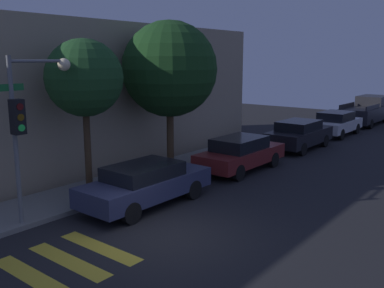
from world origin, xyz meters
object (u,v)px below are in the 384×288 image
object	(u,v)px
sedan_far_end	(299,134)
sedan_middle	(240,153)
pickup_truck	(367,111)
tree_near_corner	(84,79)
traffic_light_pole	(29,110)
sedan_tail_of_row	(336,123)
tree_midblock	(170,69)
sedan_near_corner	(146,183)

from	to	relation	value
sedan_far_end	sedan_middle	bearing A→B (deg)	180.00
sedan_middle	pickup_truck	distance (m)	16.55
pickup_truck	tree_near_corner	size ratio (longest dim) A/B	1.09
sedan_middle	sedan_far_end	distance (m)	5.51
traffic_light_pole	sedan_tail_of_row	bearing A→B (deg)	-3.80
tree_near_corner	sedan_far_end	bearing A→B (deg)	-10.60
tree_midblock	sedan_tail_of_row	bearing A→B (deg)	-9.75
sedan_near_corner	sedan_far_end	world-z (taller)	sedan_far_end
traffic_light_pole	tree_midblock	distance (m)	6.70
sedan_near_corner	pickup_truck	bearing A→B (deg)	0.00
traffic_light_pole	sedan_tail_of_row	world-z (taller)	traffic_light_pole
sedan_tail_of_row	pickup_truck	world-z (taller)	pickup_truck
sedan_near_corner	sedan_far_end	distance (m)	10.97
tree_near_corner	pickup_truck	bearing A→B (deg)	-5.45
sedan_near_corner	sedan_middle	bearing A→B (deg)	0.00
sedan_tail_of_row	sedan_middle	bearing A→B (deg)	180.00
sedan_middle	tree_midblock	size ratio (longest dim) A/B	0.74
sedan_near_corner	sedan_middle	size ratio (longest dim) A/B	1.01
traffic_light_pole	sedan_near_corner	distance (m)	4.09
sedan_far_end	tree_midblock	bearing A→B (deg)	163.80
traffic_light_pole	tree_near_corner	bearing A→B (deg)	19.43
sedan_near_corner	tree_midblock	xyz separation A→B (m)	(3.57, 2.15, 3.39)
traffic_light_pole	sedan_middle	bearing A→B (deg)	-8.51
traffic_light_pole	pickup_truck	size ratio (longest dim) A/B	0.82
sedan_tail_of_row	tree_midblock	bearing A→B (deg)	170.25
traffic_light_pole	pickup_truck	world-z (taller)	traffic_light_pole
sedan_near_corner	sedan_far_end	size ratio (longest dim) A/B	1.02
sedan_near_corner	sedan_tail_of_row	distance (m)	16.07
sedan_tail_of_row	pickup_truck	xyz separation A→B (m)	(5.93, 0.00, 0.20)
sedan_near_corner	sedan_far_end	bearing A→B (deg)	0.00
sedan_middle	sedan_near_corner	bearing A→B (deg)	180.00
sedan_far_end	sedan_tail_of_row	world-z (taller)	sedan_far_end
tree_near_corner	tree_midblock	distance (m)	4.08
sedan_far_end	traffic_light_pole	bearing A→B (deg)	174.82
sedan_tail_of_row	tree_midblock	world-z (taller)	tree_midblock
sedan_near_corner	sedan_tail_of_row	bearing A→B (deg)	-0.00
tree_near_corner	tree_midblock	xyz separation A→B (m)	(4.08, 0.00, 0.21)
sedan_tail_of_row	tree_near_corner	bearing A→B (deg)	172.62
sedan_near_corner	sedan_tail_of_row	size ratio (longest dim) A/B	1.05
traffic_light_pole	tree_midblock	world-z (taller)	tree_midblock
sedan_middle	sedan_tail_of_row	distance (m)	10.62
pickup_truck	tree_midblock	bearing A→B (deg)	173.35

